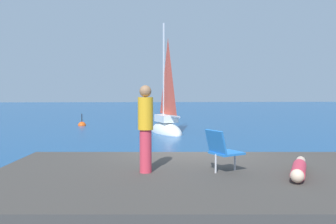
% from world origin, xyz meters
% --- Properties ---
extents(ground_plane, '(160.00, 160.00, 0.00)m').
position_xyz_m(ground_plane, '(0.00, 0.00, 0.00)').
color(ground_plane, navy).
extents(shore_ledge, '(8.29, 5.00, 0.82)m').
position_xyz_m(shore_ledge, '(-0.02, -2.66, 0.41)').
color(shore_ledge, '#423D38').
rests_on(shore_ledge, ground).
extents(boulder_seaward, '(1.89, 1.85, 1.01)m').
position_xyz_m(boulder_seaward, '(-0.89, -0.41, 0.00)').
color(boulder_seaward, '#444333').
rests_on(boulder_seaward, ground).
extents(boulder_inland, '(1.87, 1.66, 0.97)m').
position_xyz_m(boulder_inland, '(-0.45, 0.04, 0.00)').
color(boulder_inland, '#3B383C').
rests_on(boulder_inland, ground).
extents(sailboat_near, '(2.31, 3.86, 6.96)m').
position_xyz_m(sailboat_near, '(0.08, 10.88, 0.38)').
color(sailboat_near, white).
rests_on(sailboat_near, ground).
extents(person_sunbather, '(0.93, 1.62, 0.25)m').
position_xyz_m(person_sunbather, '(1.62, -3.00, 0.93)').
color(person_sunbather, '#DB384C').
rests_on(person_sunbather, shore_ledge).
extents(person_standing, '(0.28, 0.28, 1.62)m').
position_xyz_m(person_standing, '(-1.13, -2.59, 1.68)').
color(person_standing, '#DB384C').
rests_on(person_standing, shore_ledge).
extents(beach_chair, '(0.75, 0.70, 0.80)m').
position_xyz_m(beach_chair, '(0.29, -2.66, 1.26)').
color(beach_chair, blue).
rests_on(beach_chair, shore_ledge).
extents(marker_buoy, '(0.56, 0.56, 1.13)m').
position_xyz_m(marker_buoy, '(-5.58, 15.65, 0.01)').
color(marker_buoy, '#EA5114').
rests_on(marker_buoy, ground).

